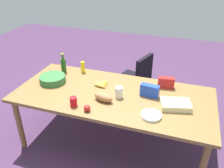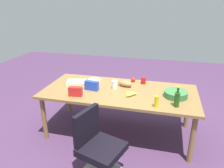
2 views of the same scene
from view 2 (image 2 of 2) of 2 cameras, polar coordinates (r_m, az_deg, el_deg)
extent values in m
plane|color=#482D4D|center=(3.77, 1.81, -12.57)|extent=(10.00, 10.00, 0.00)
cube|color=brown|center=(3.40, 1.96, -2.03)|extent=(2.40, 1.10, 0.04)
cylinder|color=brown|center=(3.94, 19.41, -6.08)|extent=(0.07, 0.07, 0.73)
cylinder|color=brown|center=(4.30, -11.32, -2.87)|extent=(0.07, 0.07, 0.73)
cylinder|color=brown|center=(3.16, 20.52, -13.64)|extent=(0.07, 0.07, 0.73)
cylinder|color=brown|center=(3.59, -17.56, -8.67)|extent=(0.07, 0.07, 0.73)
cylinder|color=gray|center=(2.83, -2.65, -19.92)|extent=(0.06, 0.06, 0.38)
cube|color=black|center=(2.71, -2.72, -16.88)|extent=(0.60, 0.60, 0.09)
cube|color=black|center=(2.67, -6.79, -10.89)|extent=(0.19, 0.43, 0.42)
ellipsoid|color=yellow|center=(3.26, 5.27, -2.33)|extent=(0.17, 0.07, 0.04)
ellipsoid|color=yellow|center=(3.24, 5.17, -2.51)|extent=(0.17, 0.06, 0.04)
ellipsoid|color=yellow|center=(3.22, 5.05, -2.70)|extent=(0.16, 0.12, 0.04)
ellipsoid|color=gold|center=(3.19, 4.95, -2.89)|extent=(0.14, 0.15, 0.04)
cylinder|color=white|center=(3.80, -4.76, 1.07)|extent=(0.26, 0.26, 0.03)
cube|color=beige|center=(3.65, -9.37, 0.30)|extent=(0.36, 0.29, 0.07)
cylinder|color=#1D4A15|center=(2.99, 16.85, -4.03)|extent=(0.08, 0.08, 0.20)
cylinder|color=#1D4A15|center=(2.93, 17.14, -1.59)|extent=(0.04, 0.04, 0.08)
cylinder|color=gold|center=(2.91, 17.23, -0.79)|extent=(0.04, 0.04, 0.01)
cylinder|color=yellow|center=(2.91, 11.75, -4.60)|extent=(0.07, 0.07, 0.16)
cylinder|color=white|center=(3.44, 0.70, -0.18)|extent=(0.11, 0.11, 0.14)
sphere|color=#B2251F|center=(3.76, 5.64, 1.14)|extent=(0.08, 0.08, 0.08)
cylinder|color=red|center=(3.69, 8.36, 0.90)|extent=(0.10, 0.10, 0.11)
cylinder|color=#336C38|center=(3.29, 16.54, -2.58)|extent=(0.43, 0.43, 0.09)
cube|color=red|center=(3.23, -9.66, -1.97)|extent=(0.21, 0.11, 0.14)
cube|color=blue|center=(3.40, -5.43, -0.39)|extent=(0.23, 0.11, 0.15)
ellipsoid|color=#A56B42|center=(3.54, 3.48, 0.10)|extent=(0.26, 0.17, 0.10)
camera|label=1|loc=(5.55, -0.63, 23.04)|focal=37.47mm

